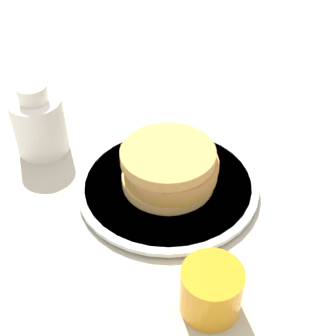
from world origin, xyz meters
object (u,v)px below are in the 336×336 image
Objects in this scene: plate at (168,185)px; juice_glass at (211,290)px; pancake_stack at (169,169)px; cream_jug at (39,124)px.

plate is 0.21m from juice_glass.
pancake_stack is at bearing 35.82° from juice_glass.
pancake_stack is (-0.00, -0.00, 0.03)m from plate.
plate is at bearing 34.71° from pancake_stack.
cream_jug reaches higher than juice_glass.
pancake_stack is at bearing -145.29° from plate.
cream_jug is at bearing 86.53° from pancake_stack.
pancake_stack is 1.98× the size of juice_glass.
juice_glass is (-0.16, -0.12, -0.01)m from pancake_stack.
cream_jug is (0.18, 0.34, 0.02)m from juice_glass.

